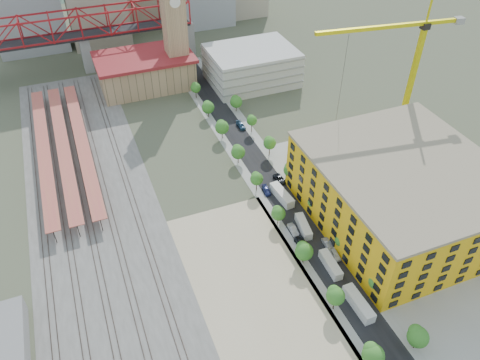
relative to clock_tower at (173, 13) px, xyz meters
name	(u,v)px	position (x,y,z in m)	size (l,w,h in m)	color
ground	(230,210)	(-8.00, -79.99, -28.70)	(400.00, 400.00, 0.00)	#474C38
ballast_strip	(93,203)	(-44.00, -62.49, -28.67)	(36.00, 165.00, 0.06)	#605E59
dirt_lot	(261,299)	(-12.00, -111.49, -28.67)	(28.00, 67.00, 0.06)	tan
street_asphalt	(260,168)	(8.00, -64.99, -28.67)	(12.00, 170.00, 0.06)	black
sidewalk_west	(244,171)	(2.50, -64.99, -28.68)	(3.00, 170.00, 0.04)	gray
sidewalk_east	(276,164)	(13.50, -64.99, -28.68)	(3.00, 170.00, 0.04)	gray
construction_pad	(403,215)	(37.00, -99.99, -28.67)	(50.00, 90.00, 0.06)	gray
rail_tracks	(86,204)	(-45.80, -62.49, -28.55)	(26.56, 160.00, 0.18)	#382B23
platform_canopies	(63,145)	(-49.00, -34.99, -24.70)	(16.00, 80.00, 4.12)	#B14444
station_hall	(146,71)	(-13.00, 2.01, -22.03)	(38.00, 24.00, 13.10)	tan
clock_tower	(173,13)	(0.00, 0.00, 0.00)	(12.00, 12.00, 52.00)	tan
parking_garage	(252,66)	(28.00, -9.99, -21.70)	(34.00, 26.00, 14.00)	silver
truss_bridge	(81,28)	(-33.00, 25.01, -9.83)	(94.00, 9.60, 25.60)	gray
construction_building	(402,192)	(34.00, -99.99, -19.29)	(44.60, 50.60, 18.80)	gold
street_trees	(273,186)	(8.00, -74.99, -28.70)	(15.40, 124.40, 8.00)	#2E6F21
distant_hills	(171,66)	(37.28, 180.01, -108.23)	(647.00, 264.00, 227.00)	#4C6B59
tower_crane	(407,62)	(53.50, -69.02, 1.34)	(45.37, 7.87, 48.68)	yellow
site_trailer_a	(358,304)	(8.00, -121.75, -27.33)	(2.63, 9.99, 2.73)	silver
site_trailer_b	(330,265)	(8.00, -109.12, -27.48)	(2.33, 8.87, 2.43)	silver
site_trailer_c	(303,226)	(8.00, -94.62, -27.51)	(2.29, 8.69, 2.38)	silver
site_trailer_d	(282,195)	(8.00, -81.05, -27.32)	(2.65, 10.08, 2.76)	silver
car_1	(293,230)	(5.00, -94.37, -27.92)	(1.63, 4.68, 1.54)	#AAABAF
car_2	(302,243)	(5.00, -99.79, -27.96)	(2.45, 5.32, 1.48)	black
car_3	(266,191)	(5.00, -76.72, -28.03)	(1.85, 4.56, 1.32)	navy
car_4	(335,254)	(11.00, -106.28, -27.93)	(1.82, 4.53, 1.54)	white
car_5	(328,245)	(11.00, -102.62, -27.94)	(1.61, 4.62, 1.52)	#9C9CA1
car_6	(280,179)	(11.00, -73.33, -27.98)	(2.37, 5.14, 1.43)	black
car_7	(241,126)	(11.00, -41.00, -27.91)	(2.20, 5.40, 1.57)	navy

